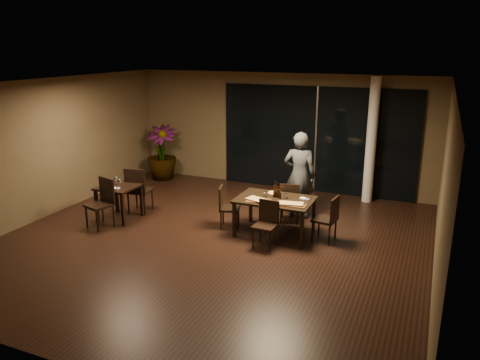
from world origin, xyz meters
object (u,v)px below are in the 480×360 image
chair_main_right (329,217)px  diner (299,175)px  bottle_b (280,192)px  chair_main_left (226,205)px  chair_side_near (103,200)px  main_table (275,202)px  chair_side_far (138,188)px  chair_main_far (290,201)px  side_table (119,191)px  potted_plant (162,153)px  bottle_a (275,189)px  bottle_c (277,190)px  chair_main_near (267,221)px

chair_main_right → diner: size_ratio=0.48×
bottle_b → chair_main_left: bearing=-175.1°
chair_main_right → chair_side_near: (-4.51, -1.06, 0.07)m
main_table → chair_main_left: (-1.05, -0.05, -0.18)m
chair_side_far → diner: bearing=-169.6°
chair_main_far → side_table: bearing=6.5°
chair_main_far → diner: diner is taller
chair_main_left → bottle_b: bearing=-102.6°
side_table → chair_main_left: (2.35, 0.45, -0.13)m
main_table → potted_plant: size_ratio=0.99×
chair_side_near → bottle_a: bearing=34.3°
main_table → bottle_a: size_ratio=4.53×
main_table → bottle_c: bottle_c is taller
bottle_c → chair_main_near: bearing=-86.7°
chair_main_left → chair_main_right: size_ratio=0.97×
chair_main_far → bottle_a: bottle_a is taller
chair_main_right → chair_main_far: bearing=-116.3°
chair_main_near → bottle_a: bearing=100.3°
chair_main_left → chair_side_far: bearing=72.0°
chair_main_far → chair_side_far: (-3.33, -0.74, 0.09)m
potted_plant → bottle_a: (4.23, -2.51, 0.16)m
chair_main_far → diner: size_ratio=0.47×
side_table → bottle_c: bearing=9.9°
chair_main_near → diner: (0.12, 1.73, 0.47)m
bottle_c → bottle_a: bearing=-172.0°
side_table → chair_main_right: size_ratio=0.88×
bottle_b → side_table: bearing=-171.0°
chair_main_far → bottle_b: size_ratio=3.50×
main_table → chair_main_far: bearing=82.7°
chair_main_right → bottle_b: bottle_b is taller
chair_main_far → chair_side_near: (-3.52, -1.71, 0.08)m
chair_main_near → chair_side_near: 3.50m
bottle_c → chair_main_right: bearing=-1.8°
chair_side_far → diner: diner is taller
chair_main_right → chair_side_far: (-4.31, -0.09, 0.08)m
chair_main_near → chair_side_far: size_ratio=0.84×
side_table → bottle_a: 3.43m
chair_side_far → bottle_a: (3.20, 0.12, 0.33)m
chair_main_left → bottle_b: bottle_b is taller
potted_plant → bottle_a: size_ratio=4.56×
chair_main_near → main_table: bearing=98.1°
potted_plant → chair_main_far: bearing=-23.4°
diner → potted_plant: size_ratio=1.27×
side_table → chair_main_right: chair_main_right is taller
main_table → side_table: bearing=-171.6°
chair_side_far → chair_side_near: 0.99m
chair_main_left → bottle_c: (1.05, 0.14, 0.41)m
chair_main_near → chair_side_near: chair_side_near is taller
side_table → diner: diner is taller
side_table → chair_side_near: bearing=-93.7°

